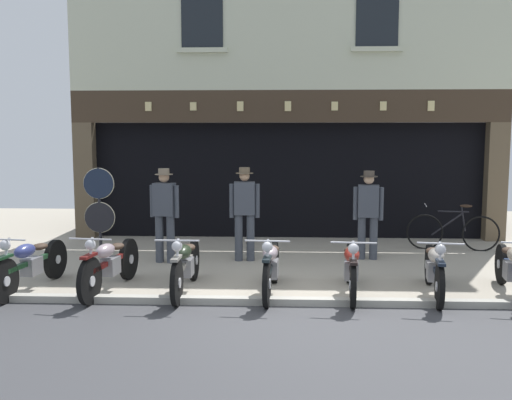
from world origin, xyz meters
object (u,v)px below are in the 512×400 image
(motorcycle_center, at_px, (271,266))
(advert_board_near, at_px, (404,162))
(salesman_left, at_px, (165,211))
(motorcycle_center_right, at_px, (351,267))
(salesman_right, at_px, (368,211))
(motorcycle_center_left, at_px, (186,264))
(tyre_sign_pole, at_px, (99,202))
(motorcycle_left, at_px, (110,263))
(leaning_bicycle, at_px, (453,231))
(motorcycle_far_left, at_px, (31,263))
(motorcycle_right, at_px, (434,268))
(shopkeeper_center, at_px, (245,209))

(motorcycle_center, xyz_separation_m, advert_board_near, (2.89, 4.78, 1.30))
(advert_board_near, bearing_deg, salesman_left, -150.36)
(motorcycle_center, distance_m, motorcycle_center_right, 1.18)
(salesman_right, bearing_deg, motorcycle_center_left, 44.78)
(tyre_sign_pole, bearing_deg, salesman_right, -1.67)
(motorcycle_left, xyz_separation_m, tyre_sign_pole, (-0.96, 2.58, 0.61))
(motorcycle_center_left, distance_m, salesman_right, 3.92)
(motorcycle_center_right, distance_m, salesman_right, 2.56)
(salesman_left, distance_m, salesman_right, 3.78)
(salesman_left, relative_size, tyre_sign_pole, 1.01)
(tyre_sign_pole, bearing_deg, motorcycle_center, -37.64)
(salesman_right, bearing_deg, motorcycle_center_right, 82.71)
(salesman_left, distance_m, advert_board_near, 5.66)
(advert_board_near, relative_size, leaning_bicycle, 0.55)
(motorcycle_left, height_order, leaning_bicycle, leaning_bicycle)
(salesman_left, bearing_deg, motorcycle_far_left, 61.37)
(salesman_left, bearing_deg, advert_board_near, -139.25)
(motorcycle_far_left, relative_size, motorcycle_center_left, 0.99)
(salesman_right, distance_m, tyre_sign_pole, 5.16)
(motorcycle_center_right, relative_size, salesman_right, 1.19)
(motorcycle_right, distance_m, salesman_right, 2.57)
(motorcycle_left, xyz_separation_m, motorcycle_center, (2.42, -0.03, -0.01))
(motorcycle_center, height_order, salesman_right, salesman_right)
(leaning_bicycle, bearing_deg, advert_board_near, 38.09)
(shopkeeper_center, bearing_deg, leaning_bicycle, -166.40)
(motorcycle_center_right, bearing_deg, salesman_left, -27.68)
(motorcycle_far_left, height_order, motorcycle_center_right, motorcycle_far_left)
(motorcycle_center_right, height_order, motorcycle_right, motorcycle_right)
(motorcycle_center_right, relative_size, leaning_bicycle, 1.10)
(motorcycle_center_left, relative_size, salesman_left, 1.20)
(shopkeeper_center, relative_size, tyre_sign_pole, 1.02)
(motorcycle_center, bearing_deg, shopkeeper_center, -72.50)
(tyre_sign_pole, height_order, leaning_bicycle, tyre_sign_pole)
(salesman_left, xyz_separation_m, advert_board_near, (4.88, 2.77, 0.76))
(motorcycle_center, height_order, leaning_bicycle, leaning_bicycle)
(motorcycle_left, bearing_deg, salesman_right, -143.01)
(motorcycle_far_left, relative_size, advert_board_near, 2.07)
(motorcycle_right, distance_m, tyre_sign_pole, 6.35)
(motorcycle_center_left, height_order, motorcycle_center_right, motorcycle_center_left)
(salesman_left, height_order, advert_board_near, advert_board_near)
(motorcycle_center, distance_m, shopkeeper_center, 2.35)
(motorcycle_center_left, height_order, salesman_left, salesman_left)
(motorcycle_right, relative_size, salesman_left, 1.13)
(motorcycle_left, bearing_deg, leaning_bicycle, -143.95)
(motorcycle_center, relative_size, shopkeeper_center, 1.13)
(advert_board_near, height_order, leaning_bicycle, advert_board_near)
(salesman_left, distance_m, shopkeeper_center, 1.47)
(leaning_bicycle, bearing_deg, salesman_right, 126.60)
(motorcycle_center, xyz_separation_m, motorcycle_right, (2.38, 0.01, -0.01))
(motorcycle_right, distance_m, salesman_left, 4.83)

